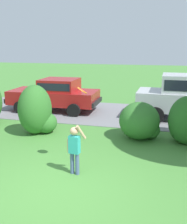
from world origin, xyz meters
TOP-DOWN VIEW (x-y plane):
  - ground_plane at (0.00, 0.00)m, footprint 80.00×80.00m
  - driveway_strip at (0.00, 7.07)m, footprint 28.00×4.40m
  - shrub_centre_left at (-2.23, 3.52)m, footprint 1.31×1.34m
  - shrub_centre at (1.41, 3.92)m, footprint 1.39×1.53m
  - shrub_centre_right at (2.87, 3.81)m, footprint 1.19×1.20m
  - parked_sedan at (-2.93, 6.94)m, footprint 4.44×2.18m
  - child_thrower at (0.10, 0.84)m, footprint 0.47×0.24m
  - frisbee at (0.16, 1.33)m, footprint 0.29×0.28m

SIDE VIEW (x-z plane):
  - ground_plane at x=0.00m, z-range 0.00..0.00m
  - driveway_strip at x=0.00m, z-range 0.00..0.02m
  - shrub_centre at x=1.41m, z-range -0.03..1.23m
  - shrub_centre_right at x=2.87m, z-range -0.09..1.49m
  - child_thrower at x=0.10m, z-range 0.07..1.36m
  - shrub_centre_left at x=-2.23m, z-range -0.08..1.69m
  - parked_sedan at x=-2.93m, z-range 0.07..1.63m
  - frisbee at x=0.16m, z-range 1.91..2.13m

